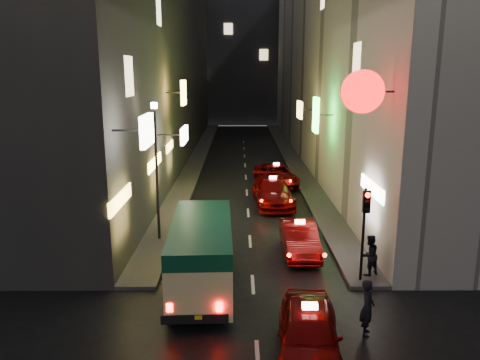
{
  "coord_description": "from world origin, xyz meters",
  "views": [
    {
      "loc": [
        -0.51,
        -7.47,
        7.69
      ],
      "look_at": [
        -0.47,
        13.0,
        2.93
      ],
      "focal_mm": 35.0,
      "sensor_mm": 36.0,
      "label": 1
    }
  ],
  "objects_px": {
    "taxi_near": "(309,329)",
    "traffic_light": "(365,215)",
    "pedestrian_crossing": "(368,304)",
    "lamp_post": "(156,163)",
    "minibus": "(202,248)"
  },
  "relations": [
    {
      "from": "taxi_near",
      "to": "traffic_light",
      "type": "xyz_separation_m",
      "value": [
        2.6,
        4.47,
        1.84
      ]
    },
    {
      "from": "pedestrian_crossing",
      "to": "lamp_post",
      "type": "xyz_separation_m",
      "value": [
        -7.5,
        7.86,
        2.74
      ]
    },
    {
      "from": "minibus",
      "to": "pedestrian_crossing",
      "type": "relative_size",
      "value": 3.04
    },
    {
      "from": "minibus",
      "to": "pedestrian_crossing",
      "type": "xyz_separation_m",
      "value": [
        5.12,
        -2.91,
        -0.62
      ]
    },
    {
      "from": "lamp_post",
      "to": "traffic_light",
      "type": "bearing_deg",
      "value": -28.91
    },
    {
      "from": "minibus",
      "to": "traffic_light",
      "type": "bearing_deg",
      "value": 4.07
    },
    {
      "from": "taxi_near",
      "to": "pedestrian_crossing",
      "type": "xyz_separation_m",
      "value": [
        1.9,
        1.14,
        0.14
      ]
    },
    {
      "from": "minibus",
      "to": "lamp_post",
      "type": "bearing_deg",
      "value": 115.62
    },
    {
      "from": "taxi_near",
      "to": "lamp_post",
      "type": "distance_m",
      "value": 10.98
    },
    {
      "from": "minibus",
      "to": "taxi_near",
      "type": "xyz_separation_m",
      "value": [
        3.22,
        -4.06,
        -0.76
      ]
    },
    {
      "from": "taxi_near",
      "to": "traffic_light",
      "type": "relative_size",
      "value": 1.57
    },
    {
      "from": "pedestrian_crossing",
      "to": "lamp_post",
      "type": "bearing_deg",
      "value": 57.19
    },
    {
      "from": "minibus",
      "to": "taxi_near",
      "type": "height_order",
      "value": "minibus"
    },
    {
      "from": "minibus",
      "to": "traffic_light",
      "type": "relative_size",
      "value": 1.71
    },
    {
      "from": "minibus",
      "to": "taxi_near",
      "type": "bearing_deg",
      "value": -51.52
    }
  ]
}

